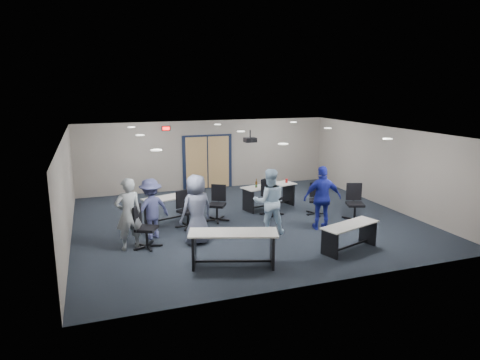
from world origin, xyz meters
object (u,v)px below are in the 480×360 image
object	(u,v)px
table_back_right	(269,192)
chair_back_d	(316,199)
chair_back_a	(188,210)
person_plaid	(197,210)
person_back	(151,209)
person_gray	(128,214)
chair_loose_right	(355,203)
chair_loose_left	(146,227)
table_front_left	(233,243)
chair_back_c	(272,197)
table_back_left	(174,204)
person_lightblue	(269,201)
table_front_right	(350,232)
chair_back_b	(217,204)
person_navy	(322,198)

from	to	relation	value
table_back_right	chair_back_d	world-z (taller)	table_back_right
table_back_right	chair_back_a	xyz separation A→B (m)	(-3.02, -1.10, -0.01)
person_plaid	person_back	bearing A→B (deg)	-54.79
chair_back_a	person_gray	bearing A→B (deg)	-175.02
chair_loose_right	person_plaid	xyz separation A→B (m)	(-4.98, -0.29, 0.35)
chair_back_a	chair_loose_left	world-z (taller)	chair_loose_left
table_front_left	chair_back_c	size ratio (longest dim) A/B	1.84
table_back_left	chair_loose_right	bearing A→B (deg)	-37.34
chair_loose_right	person_plaid	distance (m)	5.01
chair_loose_left	person_lightblue	xyz separation A→B (m)	(3.34, -0.02, 0.37)
table_front_right	person_lightblue	world-z (taller)	person_lightblue
chair_back_b	chair_back_c	size ratio (longest dim) A/B	0.95
chair_loose_right	chair_back_d	bearing A→B (deg)	149.65
chair_back_c	table_back_right	bearing A→B (deg)	40.22
chair_back_b	chair_back_c	xyz separation A→B (m)	(1.84, 0.08, 0.03)
person_gray	chair_back_c	bearing A→B (deg)	-174.65
table_front_left	person_plaid	xyz separation A→B (m)	(-0.44, 1.66, 0.36)
table_front_right	person_navy	bearing A→B (deg)	66.56
table_back_right	person_gray	size ratio (longest dim) A/B	1.10
table_front_right	chair_back_a	size ratio (longest dim) A/B	1.62
table_back_left	person_gray	xyz separation A→B (m)	(-1.50, -1.93, 0.39)
table_back_left	person_back	xyz separation A→B (m)	(-0.87, -1.33, 0.29)
table_front_right	person_back	distance (m)	5.18
table_front_left	chair_back_a	bearing A→B (deg)	115.62
chair_back_a	chair_back_c	bearing A→B (deg)	-20.40
person_gray	table_back_left	bearing A→B (deg)	-141.31
table_front_left	person_gray	world-z (taller)	person_gray
chair_back_b	chair_loose_right	xyz separation A→B (m)	(3.96, -1.37, 0.02)
chair_back_d	person_gray	size ratio (longest dim) A/B	0.54
table_back_right	person_navy	size ratio (longest dim) A/B	1.10
chair_back_c	chair_back_d	size ratio (longest dim) A/B	1.16
chair_back_b	person_back	bearing A→B (deg)	-126.66
table_front_left	person_back	distance (m)	2.88
table_back_left	chair_back_d	xyz separation A→B (m)	(4.38, -0.87, -0.03)
table_front_left	person_plaid	distance (m)	1.76
chair_back_d	chair_loose_left	xyz separation A→B (m)	(-5.46, -1.12, 0.05)
chair_loose_left	table_back_left	bearing A→B (deg)	-0.50
person_gray	table_back_right	bearing A→B (deg)	-168.12
table_back_left	person_gray	distance (m)	2.48
table_back_left	person_back	world-z (taller)	person_back
chair_back_d	table_back_right	bearing A→B (deg)	160.26
chair_back_c	chair_loose_right	xyz separation A→B (m)	(2.12, -1.44, -0.01)
table_front_left	table_back_right	xyz separation A→B (m)	(2.64, 4.10, -0.01)
chair_back_c	person_plaid	world-z (taller)	person_plaid
table_front_right	table_back_left	world-z (taller)	table_back_left
chair_back_c	person_back	world-z (taller)	person_back
chair_loose_right	person_back	size ratio (longest dim) A/B	0.69
chair_back_b	table_front_left	bearing A→B (deg)	-69.37
table_front_right	person_plaid	world-z (taller)	person_plaid
person_gray	person_lightblue	xyz separation A→B (m)	(3.76, -0.07, 0.00)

